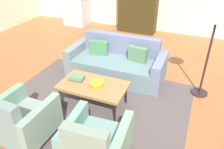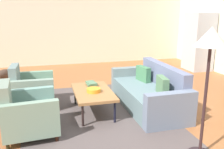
{
  "view_description": "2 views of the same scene",
  "coord_description": "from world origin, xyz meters",
  "px_view_note": "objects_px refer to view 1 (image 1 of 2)",
  "views": [
    {
      "loc": [
        1.32,
        -3.58,
        2.64
      ],
      "look_at": [
        0.0,
        -0.4,
        0.59
      ],
      "focal_mm": 36.17,
      "sensor_mm": 36.0,
      "label": 1
    },
    {
      "loc": [
        4.05,
        -1.4,
        1.89
      ],
      "look_at": [
        -0.1,
        -0.28,
        0.78
      ],
      "focal_mm": 39.13,
      "sensor_mm": 36.0,
      "label": 2
    }
  ],
  "objects_px": {
    "fruit_bowl": "(97,84)",
    "floor_lamp": "(216,23)",
    "cabinet": "(138,4)",
    "book_stack": "(77,78)",
    "coffee_table": "(93,86)",
    "armchair_right": "(95,146)",
    "couch": "(117,63)",
    "armchair_left": "(21,122)"
  },
  "relations": [
    {
      "from": "armchair_right",
      "to": "book_stack",
      "type": "height_order",
      "value": "armchair_right"
    },
    {
      "from": "fruit_bowl",
      "to": "book_stack",
      "type": "height_order",
      "value": "same"
    },
    {
      "from": "book_stack",
      "to": "floor_lamp",
      "type": "xyz_separation_m",
      "value": [
        2.14,
        1.09,
        0.97
      ]
    },
    {
      "from": "cabinet",
      "to": "floor_lamp",
      "type": "height_order",
      "value": "cabinet"
    },
    {
      "from": "couch",
      "to": "coffee_table",
      "type": "height_order",
      "value": "couch"
    },
    {
      "from": "armchair_right",
      "to": "book_stack",
      "type": "xyz_separation_m",
      "value": [
        -0.95,
        1.2,
        0.13
      ]
    },
    {
      "from": "coffee_table",
      "to": "floor_lamp",
      "type": "xyz_separation_m",
      "value": [
        1.79,
        1.12,
        1.04
      ]
    },
    {
      "from": "armchair_left",
      "to": "armchair_right",
      "type": "distance_m",
      "value": 1.21
    },
    {
      "from": "book_stack",
      "to": "cabinet",
      "type": "bearing_deg",
      "value": 91.15
    },
    {
      "from": "fruit_bowl",
      "to": "floor_lamp",
      "type": "xyz_separation_m",
      "value": [
        1.72,
        1.12,
        0.97
      ]
    },
    {
      "from": "floor_lamp",
      "to": "fruit_bowl",
      "type": "bearing_deg",
      "value": -146.87
    },
    {
      "from": "couch",
      "to": "fruit_bowl",
      "type": "relative_size",
      "value": 8.08
    },
    {
      "from": "armchair_right",
      "to": "cabinet",
      "type": "bearing_deg",
      "value": 96.67
    },
    {
      "from": "coffee_table",
      "to": "cabinet",
      "type": "relative_size",
      "value": 0.67
    },
    {
      "from": "book_stack",
      "to": "armchair_left",
      "type": "bearing_deg",
      "value": -101.95
    },
    {
      "from": "armchair_left",
      "to": "floor_lamp",
      "type": "xyz_separation_m",
      "value": [
        2.4,
        2.29,
        1.1
      ]
    },
    {
      "from": "book_stack",
      "to": "floor_lamp",
      "type": "height_order",
      "value": "floor_lamp"
    },
    {
      "from": "armchair_right",
      "to": "floor_lamp",
      "type": "relative_size",
      "value": 0.51
    },
    {
      "from": "coffee_table",
      "to": "floor_lamp",
      "type": "bearing_deg",
      "value": 32.05
    },
    {
      "from": "cabinet",
      "to": "couch",
      "type": "bearing_deg",
      "value": -81.74
    },
    {
      "from": "coffee_table",
      "to": "armchair_right",
      "type": "relative_size",
      "value": 1.36
    },
    {
      "from": "couch",
      "to": "fruit_bowl",
      "type": "height_order",
      "value": "couch"
    },
    {
      "from": "coffee_table",
      "to": "cabinet",
      "type": "bearing_deg",
      "value": 95.92
    },
    {
      "from": "couch",
      "to": "fruit_bowl",
      "type": "distance_m",
      "value": 1.2
    },
    {
      "from": "floor_lamp",
      "to": "couch",
      "type": "bearing_deg",
      "value": 177.98
    },
    {
      "from": "couch",
      "to": "armchair_right",
      "type": "distance_m",
      "value": 2.43
    },
    {
      "from": "coffee_table",
      "to": "floor_lamp",
      "type": "distance_m",
      "value": 2.36
    },
    {
      "from": "armchair_left",
      "to": "cabinet",
      "type": "bearing_deg",
      "value": 89.23
    },
    {
      "from": "fruit_bowl",
      "to": "armchair_left",
      "type": "bearing_deg",
      "value": -120.03
    },
    {
      "from": "couch",
      "to": "floor_lamp",
      "type": "distance_m",
      "value": 2.14
    },
    {
      "from": "armchair_right",
      "to": "fruit_bowl",
      "type": "bearing_deg",
      "value": 110.16
    },
    {
      "from": "armchair_right",
      "to": "cabinet",
      "type": "relative_size",
      "value": 0.49
    },
    {
      "from": "couch",
      "to": "floor_lamp",
      "type": "bearing_deg",
      "value": 177.51
    },
    {
      "from": "couch",
      "to": "armchair_left",
      "type": "bearing_deg",
      "value": 75.21
    },
    {
      "from": "coffee_table",
      "to": "armchair_right",
      "type": "xyz_separation_m",
      "value": [
        0.61,
        -1.17,
        -0.06
      ]
    },
    {
      "from": "armchair_left",
      "to": "cabinet",
      "type": "distance_m",
      "value": 5.34
    },
    {
      "from": "fruit_bowl",
      "to": "floor_lamp",
      "type": "height_order",
      "value": "floor_lamp"
    },
    {
      "from": "couch",
      "to": "armchair_right",
      "type": "xyz_separation_m",
      "value": [
        0.61,
        -2.35,
        0.06
      ]
    },
    {
      "from": "cabinet",
      "to": "book_stack",
      "type": "bearing_deg",
      "value": -88.85
    },
    {
      "from": "fruit_bowl",
      "to": "book_stack",
      "type": "distance_m",
      "value": 0.42
    },
    {
      "from": "armchair_right",
      "to": "fruit_bowl",
      "type": "xyz_separation_m",
      "value": [
        -0.53,
        1.17,
        0.13
      ]
    },
    {
      "from": "coffee_table",
      "to": "fruit_bowl",
      "type": "relative_size",
      "value": 4.6
    }
  ]
}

